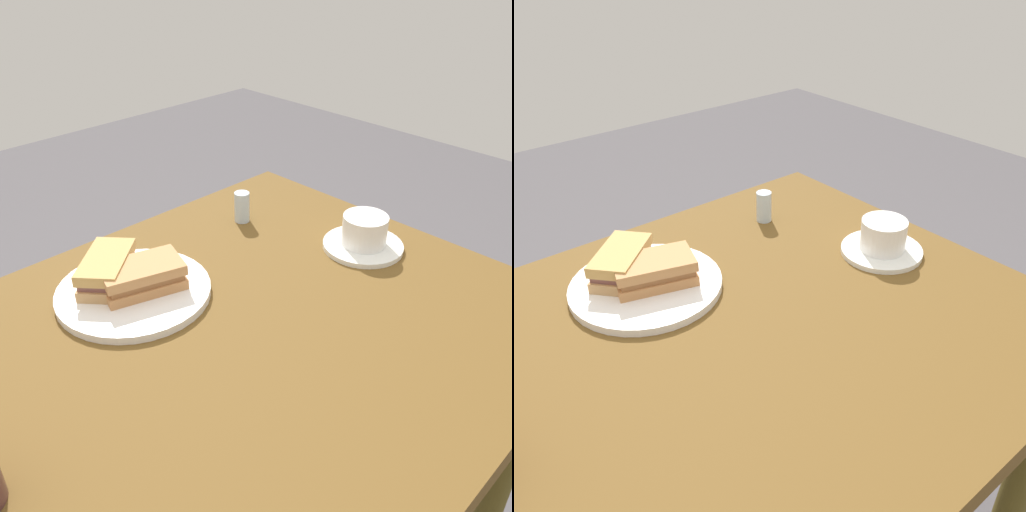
# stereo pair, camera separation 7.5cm
# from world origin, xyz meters

# --- Properties ---
(dining_table) EXTENTS (1.26, 0.82, 0.71)m
(dining_table) POSITION_xyz_m (0.00, 0.00, 0.62)
(dining_table) COLOR brown
(dining_table) RESTS_ON ground_plane
(sandwich_plate) EXTENTS (0.26, 0.26, 0.01)m
(sandwich_plate) POSITION_xyz_m (0.08, 0.19, 0.72)
(sandwich_plate) COLOR white
(sandwich_plate) RESTS_ON dining_table
(sandwich_front) EXTENTS (0.15, 0.12, 0.05)m
(sandwich_front) POSITION_xyz_m (0.09, 0.18, 0.75)
(sandwich_front) COLOR #BC7F4B
(sandwich_front) RESTS_ON sandwich_plate
(sandwich_back) EXTENTS (0.15, 0.14, 0.05)m
(sandwich_back) POSITION_xyz_m (0.06, 0.24, 0.75)
(sandwich_back) COLOR tan
(sandwich_back) RESTS_ON sandwich_plate
(coffee_saucer) EXTENTS (0.16, 0.16, 0.01)m
(coffee_saucer) POSITION_xyz_m (0.49, 0.01, 0.72)
(coffee_saucer) COLOR white
(coffee_saucer) RESTS_ON dining_table
(coffee_cup) EXTENTS (0.10, 0.09, 0.06)m
(coffee_cup) POSITION_xyz_m (0.49, 0.01, 0.75)
(coffee_cup) COLOR white
(coffee_cup) RESTS_ON coffee_saucer
(spoon) EXTENTS (0.09, 0.05, 0.01)m
(spoon) POSITION_xyz_m (0.56, 0.04, 0.73)
(spoon) COLOR silver
(spoon) RESTS_ON coffee_saucer
(salt_shaker) EXTENTS (0.03, 0.03, 0.07)m
(salt_shaker) POSITION_xyz_m (0.40, 0.26, 0.75)
(salt_shaker) COLOR silver
(salt_shaker) RESTS_ON dining_table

